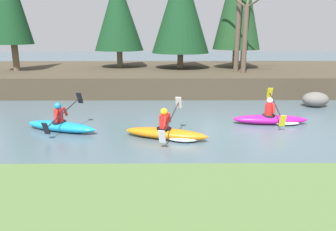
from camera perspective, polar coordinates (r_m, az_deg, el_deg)
ground_plane at (r=11.64m, az=10.19°, el=-2.48°), size 90.00×90.00×0.00m
riverbank_far at (r=21.10m, az=5.43°, el=6.80°), size 44.00×9.64×1.09m
conifer_tree_left at (r=21.47m, az=-8.68°, el=17.29°), size 3.06×3.06×5.67m
conifer_tree_mid_left at (r=20.72m, az=2.24°, el=18.40°), size 3.52×3.52×6.40m
bare_tree_upstream at (r=19.44m, az=12.31°, el=17.97°), size 4.12×4.07×7.52m
bare_tree_mid_upstream at (r=18.72m, az=13.34°, el=14.12°), size 2.68×2.65×4.78m
bare_tree_mid_downstream at (r=22.95m, az=13.30°, el=17.02°), size 3.97×3.93×7.25m
kayaker_lead at (r=12.74m, az=17.80°, el=-0.55°), size 2.78×2.07×1.20m
kayaker_middle at (r=10.45m, az=0.18°, el=-3.07°), size 2.76×2.03×1.20m
kayaker_trailing at (r=11.84m, az=-18.10°, el=-1.58°), size 2.74×2.00×1.20m
boulder_midstream at (r=16.38m, az=24.27°, el=2.58°), size 1.18×0.92×0.67m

